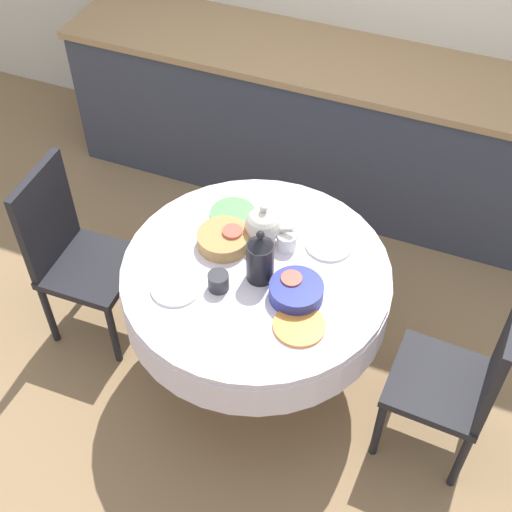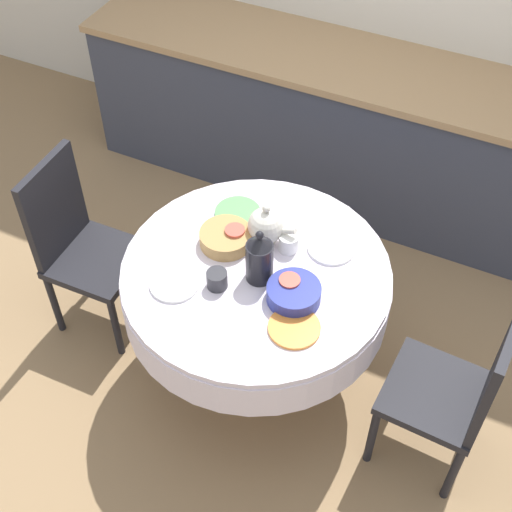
% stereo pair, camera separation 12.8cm
% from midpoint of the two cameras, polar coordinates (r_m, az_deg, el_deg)
% --- Properties ---
extents(ground_plane, '(12.00, 12.00, 0.00)m').
position_cam_midpoint_polar(ground_plane, '(3.52, -1.06, -9.10)').
color(ground_plane, '#8E704C').
extents(kitchen_counter, '(3.24, 0.64, 0.89)m').
position_cam_midpoint_polar(kitchen_counter, '(4.13, 6.49, 9.94)').
color(kitchen_counter, '#383D4C').
rests_on(kitchen_counter, ground_plane).
extents(dining_table, '(1.13, 1.13, 0.74)m').
position_cam_midpoint_polar(dining_table, '(3.03, -1.21, -2.72)').
color(dining_table, tan).
rests_on(dining_table, ground_plane).
extents(chair_left, '(0.42, 0.42, 0.95)m').
position_cam_midpoint_polar(chair_left, '(2.98, 15.10, -9.41)').
color(chair_left, black).
rests_on(chair_left, ground_plane).
extents(chair_right, '(0.41, 0.41, 0.95)m').
position_cam_midpoint_polar(chair_right, '(3.44, -15.51, 0.45)').
color(chair_right, black).
rests_on(chair_right, ground_plane).
extents(plate_near_left, '(0.20, 0.20, 0.01)m').
position_cam_midpoint_polar(plate_near_left, '(2.89, -7.71, -2.53)').
color(plate_near_left, white).
rests_on(plate_near_left, dining_table).
extents(cup_near_left, '(0.09, 0.09, 0.08)m').
position_cam_midpoint_polar(cup_near_left, '(2.85, -4.31, -2.06)').
color(cup_near_left, '#28282D').
rests_on(cup_near_left, dining_table).
extents(plate_near_right, '(0.20, 0.20, 0.01)m').
position_cam_midpoint_polar(plate_near_right, '(2.74, 2.14, -5.62)').
color(plate_near_right, orange).
rests_on(plate_near_right, dining_table).
extents(cup_near_right, '(0.09, 0.09, 0.08)m').
position_cam_midpoint_polar(cup_near_right, '(2.83, 1.54, -2.28)').
color(cup_near_right, '#CC4C3D').
rests_on(cup_near_right, dining_table).
extents(plate_far_left, '(0.20, 0.20, 0.01)m').
position_cam_midpoint_polar(plate_far_left, '(3.16, -3.03, 3.39)').
color(plate_far_left, '#5BA85B').
rests_on(plate_far_left, dining_table).
extents(cup_far_left, '(0.09, 0.09, 0.08)m').
position_cam_midpoint_polar(cup_far_left, '(3.01, -3.11, 1.52)').
color(cup_far_left, '#CC4C3D').
rests_on(cup_far_left, dining_table).
extents(plate_far_right, '(0.20, 0.20, 0.01)m').
position_cam_midpoint_polar(plate_far_right, '(3.03, 4.66, 0.94)').
color(plate_far_right, white).
rests_on(plate_far_right, dining_table).
extents(cup_far_right, '(0.09, 0.09, 0.08)m').
position_cam_midpoint_polar(cup_far_right, '(2.99, 1.25, 1.18)').
color(cup_far_right, white).
rests_on(cup_far_right, dining_table).
extents(coffee_carafe, '(0.11, 0.11, 0.26)m').
position_cam_midpoint_polar(coffee_carafe, '(2.82, -0.97, -0.21)').
color(coffee_carafe, black).
rests_on(coffee_carafe, dining_table).
extents(teapot, '(0.22, 0.16, 0.20)m').
position_cam_midpoint_polar(teapot, '(2.98, -0.59, 2.47)').
color(teapot, silver).
rests_on(teapot, dining_table).
extents(bread_basket, '(0.22, 0.22, 0.06)m').
position_cam_midpoint_polar(bread_basket, '(3.01, -3.84, 1.31)').
color(bread_basket, '#AD844C').
rests_on(bread_basket, dining_table).
extents(fruit_bowl, '(0.22, 0.22, 0.07)m').
position_cam_midpoint_polar(fruit_bowl, '(2.81, 1.93, -2.87)').
color(fruit_bowl, navy).
rests_on(fruit_bowl, dining_table).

